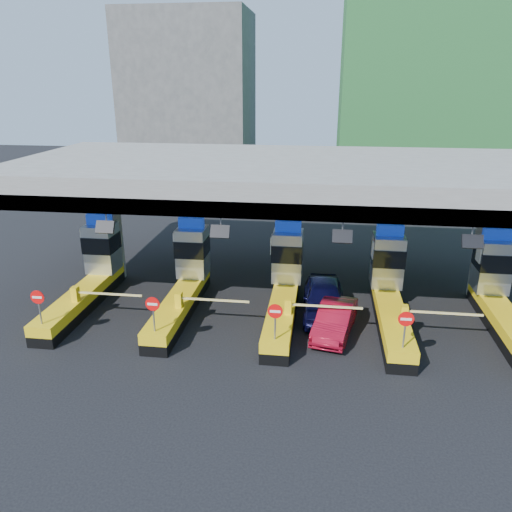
# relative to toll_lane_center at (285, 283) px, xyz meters

# --- Properties ---
(ground) EXTENTS (120.00, 120.00, 0.00)m
(ground) POSITION_rel_toll_lane_center_xyz_m (-0.00, -0.28, -1.40)
(ground) COLOR black
(ground) RESTS_ON ground
(toll_canopy) EXTENTS (28.00, 12.09, 7.00)m
(toll_canopy) POSITION_rel_toll_lane_center_xyz_m (-0.00, 2.59, 4.74)
(toll_canopy) COLOR slate
(toll_canopy) RESTS_ON ground
(toll_lane_far_left) EXTENTS (4.43, 8.00, 4.16)m
(toll_lane_far_left) POSITION_rel_toll_lane_center_xyz_m (-10.00, 0.00, 0.00)
(toll_lane_far_left) COLOR black
(toll_lane_far_left) RESTS_ON ground
(toll_lane_left) EXTENTS (4.43, 8.00, 4.16)m
(toll_lane_left) POSITION_rel_toll_lane_center_xyz_m (-5.00, 0.00, 0.00)
(toll_lane_left) COLOR black
(toll_lane_left) RESTS_ON ground
(toll_lane_center) EXTENTS (4.43, 8.00, 4.16)m
(toll_lane_center) POSITION_rel_toll_lane_center_xyz_m (0.00, 0.00, 0.00)
(toll_lane_center) COLOR black
(toll_lane_center) RESTS_ON ground
(toll_lane_right) EXTENTS (4.43, 8.00, 4.16)m
(toll_lane_right) POSITION_rel_toll_lane_center_xyz_m (5.00, 0.00, 0.00)
(toll_lane_right) COLOR black
(toll_lane_right) RESTS_ON ground
(toll_lane_far_right) EXTENTS (4.43, 8.00, 4.16)m
(toll_lane_far_right) POSITION_rel_toll_lane_center_xyz_m (10.00, 0.00, 0.00)
(toll_lane_far_right) COLOR black
(toll_lane_far_right) RESTS_ON ground
(bg_building_scaffold) EXTENTS (18.00, 12.00, 28.00)m
(bg_building_scaffold) POSITION_rel_toll_lane_center_xyz_m (12.00, 31.72, 12.60)
(bg_building_scaffold) COLOR #1E5926
(bg_building_scaffold) RESTS_ON ground
(bg_building_concrete) EXTENTS (14.00, 10.00, 18.00)m
(bg_building_concrete) POSITION_rel_toll_lane_center_xyz_m (-14.00, 35.72, 7.60)
(bg_building_concrete) COLOR #4C4C49
(bg_building_concrete) RESTS_ON ground
(van) EXTENTS (2.12, 5.00, 1.68)m
(van) POSITION_rel_toll_lane_center_xyz_m (1.93, -0.31, -0.55)
(van) COLOR black
(van) RESTS_ON ground
(red_car) EXTENTS (2.25, 4.36, 1.37)m
(red_car) POSITION_rel_toll_lane_center_xyz_m (2.44, -2.17, -0.71)
(red_car) COLOR maroon
(red_car) RESTS_ON ground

